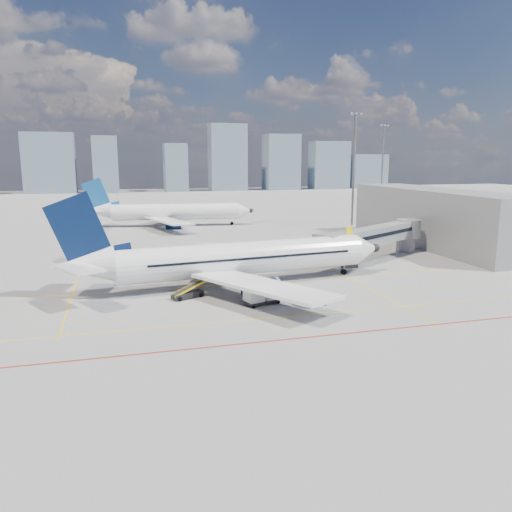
{
  "coord_description": "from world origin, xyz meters",
  "views": [
    {
      "loc": [
        -14.33,
        -50.6,
        15.33
      ],
      "look_at": [
        1.03,
        5.14,
        4.0
      ],
      "focal_mm": 35.0,
      "sensor_mm": 36.0,
      "label": 1
    }
  ],
  "objects_px": {
    "main_aircraft": "(231,260)",
    "belt_loader": "(189,293)",
    "baggage_tug": "(314,298)",
    "ramp_worker": "(312,299)",
    "second_aircraft": "(168,212)",
    "cargo_dolly": "(262,293)"
  },
  "relations": [
    {
      "from": "belt_loader",
      "to": "second_aircraft",
      "type": "bearing_deg",
      "value": 63.0
    },
    {
      "from": "belt_loader",
      "to": "cargo_dolly",
      "type": "bearing_deg",
      "value": -54.88
    },
    {
      "from": "main_aircraft",
      "to": "cargo_dolly",
      "type": "bearing_deg",
      "value": -87.24
    },
    {
      "from": "second_aircraft",
      "to": "cargo_dolly",
      "type": "distance_m",
      "value": 66.14
    },
    {
      "from": "baggage_tug",
      "to": "ramp_worker",
      "type": "xyz_separation_m",
      "value": [
        -0.48,
        -0.67,
        0.19
      ]
    },
    {
      "from": "main_aircraft",
      "to": "second_aircraft",
      "type": "bearing_deg",
      "value": 85.75
    },
    {
      "from": "ramp_worker",
      "to": "belt_loader",
      "type": "bearing_deg",
      "value": 102.69
    },
    {
      "from": "cargo_dolly",
      "to": "belt_loader",
      "type": "bearing_deg",
      "value": 131.19
    },
    {
      "from": "main_aircraft",
      "to": "ramp_worker",
      "type": "height_order",
      "value": "main_aircraft"
    },
    {
      "from": "main_aircraft",
      "to": "cargo_dolly",
      "type": "height_order",
      "value": "main_aircraft"
    },
    {
      "from": "baggage_tug",
      "to": "cargo_dolly",
      "type": "bearing_deg",
      "value": 141.74
    },
    {
      "from": "cargo_dolly",
      "to": "second_aircraft",
      "type": "bearing_deg",
      "value": 75.61
    },
    {
      "from": "baggage_tug",
      "to": "ramp_worker",
      "type": "height_order",
      "value": "ramp_worker"
    },
    {
      "from": "baggage_tug",
      "to": "cargo_dolly",
      "type": "height_order",
      "value": "cargo_dolly"
    },
    {
      "from": "second_aircraft",
      "to": "cargo_dolly",
      "type": "relative_size",
      "value": 8.71
    },
    {
      "from": "belt_loader",
      "to": "ramp_worker",
      "type": "bearing_deg",
      "value": -54.51
    },
    {
      "from": "cargo_dolly",
      "to": "ramp_worker",
      "type": "distance_m",
      "value": 5.38
    },
    {
      "from": "second_aircraft",
      "to": "ramp_worker",
      "type": "xyz_separation_m",
      "value": [
        7.96,
        -68.76,
        -2.23
      ]
    },
    {
      "from": "baggage_tug",
      "to": "ramp_worker",
      "type": "bearing_deg",
      "value": -142.01
    },
    {
      "from": "main_aircraft",
      "to": "belt_loader",
      "type": "relative_size",
      "value": 8.2
    },
    {
      "from": "cargo_dolly",
      "to": "main_aircraft",
      "type": "bearing_deg",
      "value": 81.7
    },
    {
      "from": "baggage_tug",
      "to": "cargo_dolly",
      "type": "xyz_separation_m",
      "value": [
        -5.11,
        2.07,
        0.42
      ]
    }
  ]
}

